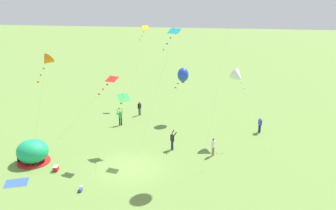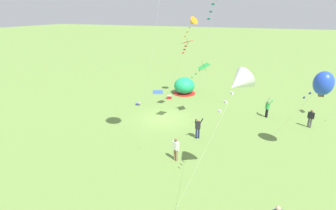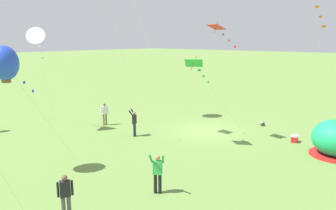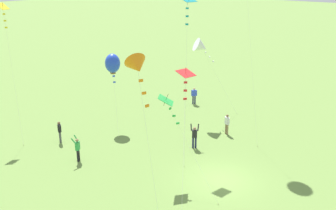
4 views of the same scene
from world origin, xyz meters
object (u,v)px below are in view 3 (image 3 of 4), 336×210
at_px(person_far_back, 105,113).
at_px(kite_white, 37,39).
at_px(kite_green, 196,66).
at_px(kite_red, 220,31).
at_px(cooler_box, 295,139).
at_px(toddler_crawling, 262,123).
at_px(person_watching_sky, 65,194).
at_px(person_arms_raised, 134,122).
at_px(kite_blue, 4,63).
at_px(person_center_field, 158,172).

relative_size(person_far_back, kite_white, 0.23).
height_order(kite_green, kite_white, kite_white).
bearing_deg(kite_red, cooler_box, -140.09).
xyz_separation_m(cooler_box, toddler_crawling, (3.39, -2.43, -0.04)).
bearing_deg(person_watching_sky, person_far_back, -44.03).
height_order(cooler_box, person_far_back, person_far_back).
relative_size(kite_green, kite_white, 0.77).
relative_size(person_arms_raised, kite_green, 0.34).
distance_m(person_watching_sky, kite_blue, 7.10).
bearing_deg(kite_blue, cooler_box, -120.51).
bearing_deg(kite_green, toddler_crawling, -97.34).
xyz_separation_m(person_center_field, kite_white, (12.72, -1.65, 5.56)).
distance_m(cooler_box, person_center_field, 11.27).
xyz_separation_m(person_watching_sky, kite_red, (0.90, -11.58, 6.06)).
xyz_separation_m(person_far_back, person_watching_sky, (-9.70, 9.38, 0.00)).
relative_size(cooler_box, person_arms_raised, 0.31).
xyz_separation_m(person_arms_raised, person_watching_sky, (-5.81, 8.87, -0.03)).
xyz_separation_m(kite_red, kite_white, (10.64, 6.22, -0.47)).
xyz_separation_m(cooler_box, kite_green, (4.35, 4.99, 4.78)).
bearing_deg(kite_white, person_arms_raised, -148.51).
bearing_deg(person_arms_raised, person_center_field, 143.56).
bearing_deg(toddler_crawling, person_watching_sky, 91.45).
bearing_deg(kite_blue, kite_red, -112.40).
xyz_separation_m(toddler_crawling, kite_red, (0.47, 5.66, 6.84)).
bearing_deg(kite_white, toddler_crawling, -133.06).
distance_m(toddler_crawling, person_arms_raised, 9.99).
xyz_separation_m(person_arms_raised, kite_green, (-4.42, -0.95, 4.00)).
bearing_deg(person_center_field, kite_blue, 25.55).
bearing_deg(kite_red, person_far_back, 14.03).
distance_m(person_center_field, kite_red, 10.13).
xyz_separation_m(toddler_crawling, person_arms_raised, (5.38, 8.37, 0.82)).
bearing_deg(kite_white, kite_blue, 141.55).
distance_m(kite_red, kite_green, 2.73).
xyz_separation_m(person_center_field, kite_green, (2.57, -6.12, 4.00)).
height_order(person_arms_raised, kite_white, kite_white).
bearing_deg(person_watching_sky, toddler_crawling, -88.55).
bearing_deg(person_arms_raised, person_watching_sky, 123.26).
relative_size(person_center_field, kite_blue, 0.30).
xyz_separation_m(person_watching_sky, kite_green, (1.39, -9.82, 4.04)).
height_order(person_center_field, person_watching_sky, person_center_field).
bearing_deg(kite_white, person_watching_sky, 155.10).
height_order(person_arms_raised, kite_red, kite_red).
height_order(kite_red, kite_blue, kite_red).
height_order(toddler_crawling, person_center_field, person_center_field).
relative_size(cooler_box, person_center_field, 0.31).
relative_size(cooler_box, toddler_crawling, 1.08).
bearing_deg(person_center_field, person_far_back, -27.56).
xyz_separation_m(toddler_crawling, kite_white, (11.11, 11.88, 6.38)).
relative_size(toddler_crawling, person_watching_sky, 0.32).
bearing_deg(kite_red, toddler_crawling, -94.73).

